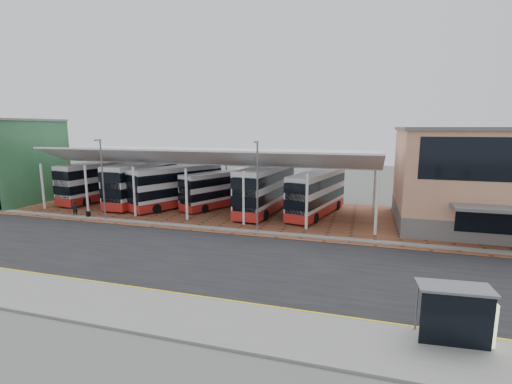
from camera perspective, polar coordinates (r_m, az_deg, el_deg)
ground at (r=28.12m, az=-7.47°, el=-9.32°), size 140.00×140.00×0.00m
road at (r=27.26m, az=-8.34°, el=-9.95°), size 120.00×14.00×0.02m
forecourt at (r=39.33m, az=2.98°, el=-3.59°), size 72.00×16.00×0.06m
sidewalk at (r=20.87m, az=-18.04°, el=-16.65°), size 120.00×4.00×0.14m
north_kerb at (r=33.58m, az=-3.13°, el=-5.91°), size 120.00×0.80×0.14m
yellow_line_near at (r=22.38m, az=-15.04°, el=-14.73°), size 120.00×0.12×0.01m
yellow_line_far at (r=22.61m, az=-14.63°, el=-14.45°), size 120.00×0.12×0.01m
canopy at (r=41.87m, az=-7.37°, el=5.16°), size 37.00×11.63×7.07m
terminal at (r=40.19m, az=33.93°, el=1.71°), size 18.40×14.40×9.25m
shop_green at (r=54.16m, az=-32.71°, el=4.03°), size 6.40×10.20×10.22m
lamp_west at (r=39.69m, az=-22.55°, el=2.13°), size 0.16×0.90×8.07m
lamp_east at (r=32.11m, az=0.20°, el=1.22°), size 0.16×0.90×8.07m
bus_0 at (r=51.04m, az=-22.63°, el=1.55°), size 4.34×11.96×4.82m
bus_1 at (r=47.11m, az=-17.02°, el=1.34°), size 3.08×12.10×4.98m
bus_2 at (r=43.99m, az=-12.05°, el=0.79°), size 7.42×11.40×4.71m
bus_3 at (r=43.21m, az=-5.72°, el=0.40°), size 6.28×9.98×4.10m
bus_4 at (r=40.56m, az=1.54°, el=0.46°), size 3.86×12.33×5.00m
bus_5 at (r=39.61m, az=9.35°, el=-0.24°), size 4.99×11.32×4.55m
pedestrian at (r=43.02m, az=-26.07°, el=-2.30°), size 0.56×0.68×1.61m
suitcase at (r=41.97m, az=-24.39°, el=-3.15°), size 0.36×0.26×0.62m
bus_shelter at (r=18.47m, az=29.09°, el=-15.59°), size 3.16×1.64×2.45m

